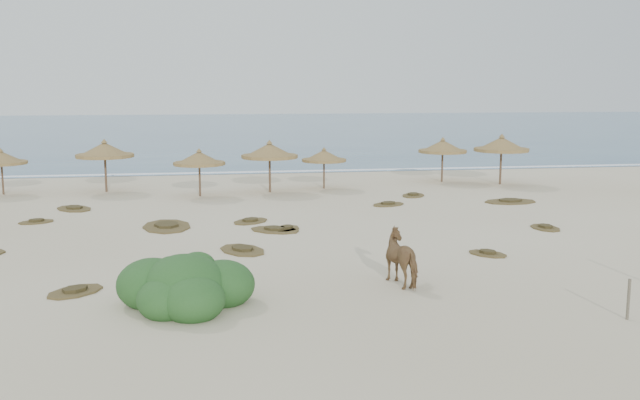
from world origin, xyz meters
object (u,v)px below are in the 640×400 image
at_px(palapa_0, 1,158).
at_px(horse, 405,258).
at_px(bush, 186,287).
at_px(palapa_1, 105,151).

height_order(palapa_0, horse, palapa_0).
distance_m(horse, bush, 6.55).
bearing_deg(bush, palapa_1, 102.66).
xyz_separation_m(palapa_0, palapa_1, (5.45, 0.10, 0.34)).
relative_size(palapa_1, bush, 1.04).
distance_m(palapa_0, bush, 24.34).
height_order(palapa_1, horse, palapa_1).
relative_size(palapa_0, palapa_1, 0.78).
bearing_deg(bush, horse, 10.89).
relative_size(palapa_0, bush, 0.82).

